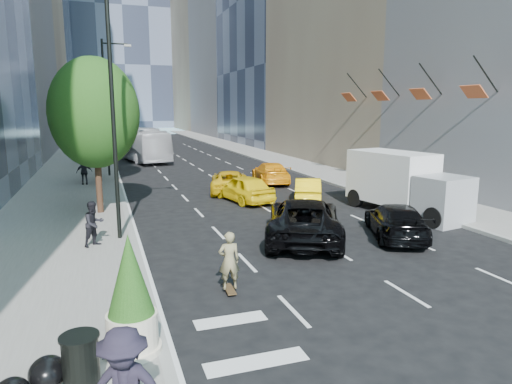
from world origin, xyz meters
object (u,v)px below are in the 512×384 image
object	(u,v)px
black_sedan_mercedes	(396,221)
box_truck	(404,183)
city_bus	(141,144)
black_sedan_lincoln	(304,219)
trash_can	(81,363)
planter_shrub	(131,297)
skateboarder	(229,264)

from	to	relation	value
black_sedan_mercedes	box_truck	size ratio (longest dim) A/B	0.72
city_bus	black_sedan_lincoln	bearing A→B (deg)	-93.65
black_sedan_lincoln	black_sedan_mercedes	world-z (taller)	black_sedan_lincoln
black_sedan_mercedes	box_truck	distance (m)	4.69
black_sedan_mercedes	trash_can	size ratio (longest dim) A/B	4.90
trash_can	planter_shrub	distance (m)	1.58
black_sedan_lincoln	box_truck	distance (m)	7.19
black_sedan_lincoln	skateboarder	bearing A→B (deg)	68.54
skateboarder	planter_shrub	distance (m)	3.96
skateboarder	black_sedan_lincoln	distance (m)	5.97
box_truck	trash_can	xyz separation A→B (m)	(-14.73, -10.54, -0.90)
black_sedan_lincoln	city_bus	bearing A→B (deg)	-59.24
city_bus	box_truck	xyz separation A→B (m)	(10.35, -28.38, -0.09)
trash_can	planter_shrub	xyz separation A→B (m)	(0.98, 1.00, 0.73)
skateboarder	black_sedan_mercedes	bearing A→B (deg)	-153.42
skateboarder	trash_can	world-z (taller)	skateboarder
trash_can	skateboarder	bearing A→B (deg)	44.01
box_truck	trash_can	world-z (taller)	box_truck
skateboarder	black_sedan_mercedes	xyz separation A→B (m)	(7.95, 3.30, -0.15)
planter_shrub	black_sedan_lincoln	bearing A→B (deg)	44.12
city_bus	planter_shrub	size ratio (longest dim) A/B	4.58
city_bus	trash_can	bearing A→B (deg)	-106.86
skateboarder	black_sedan_mercedes	world-z (taller)	skateboarder
black_sedan_lincoln	city_bus	distance (m)	31.27
skateboarder	city_bus	bearing A→B (deg)	-86.88
black_sedan_mercedes	city_bus	bearing A→B (deg)	-53.77
black_sedan_lincoln	planter_shrub	xyz separation A→B (m)	(-7.10, -6.89, 0.53)
skateboarder	box_truck	world-z (taller)	box_truck
skateboarder	box_truck	distance (m)	12.89
planter_shrub	black_sedan_mercedes	bearing A→B (deg)	29.05
box_truck	black_sedan_mercedes	bearing A→B (deg)	-140.16
black_sedan_lincoln	planter_shrub	size ratio (longest dim) A/B	2.37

